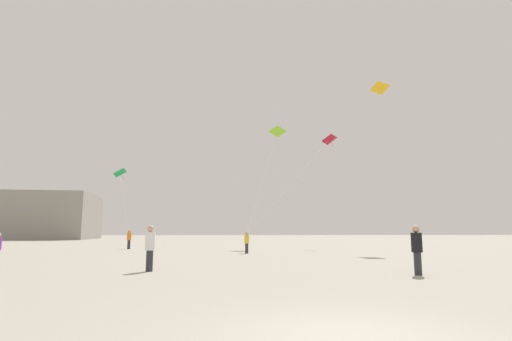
# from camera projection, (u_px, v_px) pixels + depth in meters

# --- Properties ---
(ground_plane) EXTENTS (300.00, 300.00, 0.00)m
(ground_plane) POSITION_uv_depth(u_px,v_px,m) (348.00, 336.00, 6.40)
(ground_plane) COLOR #9E9689
(person_in_white) EXTENTS (0.41, 0.41, 1.86)m
(person_in_white) POSITION_uv_depth(u_px,v_px,m) (150.00, 246.00, 16.70)
(person_in_white) COLOR #2D2D33
(person_in_white) RESTS_ON ground_plane
(person_in_black) EXTENTS (0.40, 0.40, 1.85)m
(person_in_black) POSITION_uv_depth(u_px,v_px,m) (417.00, 248.00, 15.33)
(person_in_black) COLOR #2D2D33
(person_in_black) RESTS_ON ground_plane
(person_in_yellow) EXTENTS (0.34, 0.34, 1.58)m
(person_in_yellow) POSITION_uv_depth(u_px,v_px,m) (247.00, 241.00, 29.84)
(person_in_yellow) COLOR #2D2D33
(person_in_yellow) RESTS_ON ground_plane
(person_in_orange) EXTENTS (0.38, 0.38, 1.77)m
(person_in_orange) POSITION_uv_depth(u_px,v_px,m) (129.00, 238.00, 36.93)
(person_in_orange) COLOR #2D2D33
(person_in_orange) RESTS_ON ground_plane
(kite_emerald_delta) EXTENTS (3.24, 5.66, 6.84)m
(kite_emerald_delta) POSITION_uv_depth(u_px,v_px,m) (120.00, 173.00, 42.52)
(kite_emerald_delta) COLOR green
(kite_crimson_delta) EXTENTS (10.13, 12.51, 10.59)m
(kite_crimson_delta) POSITION_uv_depth(u_px,v_px,m) (328.00, 141.00, 43.35)
(kite_crimson_delta) COLOR red
(kite_amber_delta) EXTENTS (13.29, 5.50, 13.85)m
(kite_amber_delta) POSITION_uv_depth(u_px,v_px,m) (377.00, 91.00, 37.30)
(kite_amber_delta) COLOR yellow
(kite_lime_delta) EXTENTS (4.68, 12.32, 11.35)m
(kite_lime_delta) POSITION_uv_depth(u_px,v_px,m) (277.00, 133.00, 43.25)
(kite_lime_delta) COLOR #8CD12D
(building_left_hall) EXTENTS (18.63, 17.87, 8.91)m
(building_left_hall) POSITION_uv_depth(u_px,v_px,m) (47.00, 216.00, 80.10)
(building_left_hall) COLOR gray
(building_left_hall) RESTS_ON ground_plane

